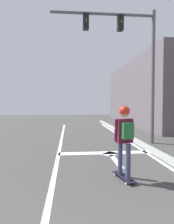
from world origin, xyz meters
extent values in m
cube|color=silver|center=(0.21, 6.00, 0.00)|extent=(0.12, 20.00, 0.01)
cube|color=silver|center=(3.30, 6.00, 0.00)|extent=(0.12, 20.00, 0.01)
cube|color=silver|center=(1.83, 6.67, 0.00)|extent=(3.24, 0.40, 0.01)
cube|color=silver|center=(1.99, 5.66, 0.00)|extent=(0.16, 1.40, 0.01)
cube|color=silver|center=(1.99, 6.51, 0.00)|extent=(0.71, 0.71, 0.01)
cube|color=#9CA299|center=(3.55, 6.00, 0.07)|extent=(0.24, 24.00, 0.14)
cube|color=black|center=(1.83, 4.21, 0.06)|extent=(0.38, 0.82, 0.02)
cube|color=#B2B2B7|center=(1.77, 4.48, 0.05)|extent=(0.17, 0.09, 0.01)
cylinder|color=silver|center=(1.67, 4.45, 0.02)|extent=(0.04, 0.05, 0.04)
cylinder|color=silver|center=(1.86, 4.50, 0.02)|extent=(0.04, 0.05, 0.04)
cube|color=#B2B2B7|center=(1.89, 3.95, 0.05)|extent=(0.17, 0.09, 0.01)
cylinder|color=silver|center=(1.80, 3.93, 0.02)|extent=(0.04, 0.05, 0.04)
cylinder|color=silver|center=(1.99, 3.97, 0.02)|extent=(0.04, 0.05, 0.04)
cylinder|color=#343D5D|center=(1.79, 4.39, 0.46)|extent=(0.11, 0.11, 0.78)
cube|color=black|center=(1.79, 4.39, 0.09)|extent=(0.14, 0.25, 0.03)
cylinder|color=#343D5D|center=(1.87, 4.03, 0.46)|extent=(0.11, 0.11, 0.78)
cube|color=black|center=(1.87, 4.03, 0.09)|extent=(0.14, 0.25, 0.03)
cube|color=#561526|center=(1.83, 4.21, 1.13)|extent=(0.40, 0.26, 0.55)
cylinder|color=#561526|center=(1.64, 4.20, 1.15)|extent=(0.07, 0.13, 0.50)
cylinder|color=#561526|center=(2.01, 4.29, 1.15)|extent=(0.07, 0.07, 0.50)
sphere|color=tan|center=(1.83, 4.21, 1.55)|extent=(0.22, 0.22, 0.22)
sphere|color=red|center=(1.83, 4.21, 1.58)|extent=(0.24, 0.24, 0.24)
cube|color=#22602E|center=(1.86, 4.08, 1.15)|extent=(0.29, 0.20, 0.36)
cylinder|color=#59565E|center=(4.20, 8.17, 2.86)|extent=(0.16, 0.16, 5.72)
cylinder|color=#59565E|center=(2.02, 8.17, 5.48)|extent=(4.37, 0.12, 0.12)
cube|color=black|center=(2.75, 8.17, 5.13)|extent=(0.24, 0.28, 0.64)
cylinder|color=#3A0605|center=(2.75, 8.02, 5.33)|extent=(0.02, 0.10, 0.10)
cylinder|color=yellow|center=(2.75, 8.02, 5.13)|extent=(0.02, 0.10, 0.10)
cylinder|color=black|center=(2.75, 8.02, 4.93)|extent=(0.02, 0.10, 0.10)
cube|color=black|center=(1.29, 8.17, 5.13)|extent=(0.24, 0.28, 0.64)
cylinder|color=#3A0605|center=(1.29, 8.02, 5.33)|extent=(0.02, 0.10, 0.10)
cylinder|color=yellow|center=(1.29, 8.02, 5.13)|extent=(0.02, 0.10, 0.10)
cylinder|color=black|center=(1.29, 8.02, 4.93)|extent=(0.02, 0.10, 0.10)
camera|label=1|loc=(0.57, -0.20, 1.76)|focal=31.92mm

